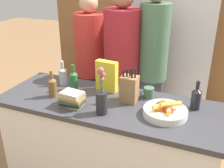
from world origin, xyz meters
TOP-DOWN VIEW (x-y plane):
  - kitchen_island at (0.00, 0.00)m, footprint 1.77×0.66m
  - back_wall_wood at (0.00, 1.70)m, footprint 2.97×0.12m
  - refrigerator at (0.27, 1.34)m, footprint 0.87×0.62m
  - fruit_bowl at (0.45, -0.04)m, footprint 0.31×0.31m
  - knife_block at (0.15, 0.08)m, footprint 0.13×0.11m
  - flower_vase at (0.03, -0.18)m, footprint 0.08×0.08m
  - cereal_box at (-0.09, 0.19)m, footprint 0.19×0.08m
  - coffee_mug at (0.27, 0.20)m, footprint 0.10×0.10m
  - book_stack at (-0.23, -0.16)m, footprint 0.19×0.15m
  - bottle_oil at (0.64, 0.14)m, footprint 0.07×0.07m
  - bottle_vinegar at (-0.36, 0.10)m, footprint 0.07×0.07m
  - bottle_wine at (-0.50, 0.16)m, footprint 0.07×0.07m
  - bottle_water at (-0.45, -0.08)m, footprint 0.07×0.07m
  - person_at_sink at (-0.52, 0.74)m, footprint 0.33×0.33m
  - person_in_blue at (-0.11, 0.60)m, footprint 0.35×0.35m
  - person_in_red_tee at (0.17, 0.69)m, footprint 0.28×0.28m

SIDE VIEW (x-z plane):
  - kitchen_island at x=0.00m, z-range 0.00..0.90m
  - person_at_sink at x=-0.52m, z-range 0.10..1.73m
  - fruit_bowl at x=0.45m, z-range 0.88..0.99m
  - coffee_mug at x=0.27m, z-range 0.90..0.98m
  - book_stack at x=-0.23m, z-range 0.90..1.02m
  - refrigerator at x=0.27m, z-range 0.00..1.93m
  - person_in_blue at x=-0.11m, z-range 0.11..1.84m
  - bottle_wine at x=-0.50m, z-range 0.87..1.10m
  - bottle_water at x=-0.45m, z-range 0.87..1.10m
  - bottle_oil at x=0.64m, z-range 0.87..1.10m
  - bottle_vinegar at x=-0.36m, z-range 0.87..1.10m
  - knife_block at x=0.15m, z-range 0.86..1.14m
  - flower_vase at x=0.03m, z-range 0.84..1.20m
  - cereal_box at x=-0.09m, z-range 0.90..1.16m
  - person_in_red_tee at x=0.17m, z-range 0.14..1.92m
  - back_wall_wood at x=0.00m, z-range 0.00..2.60m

